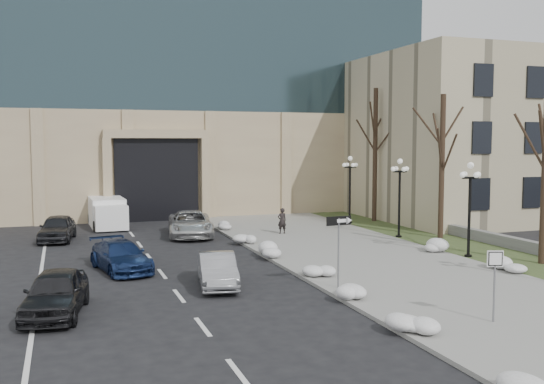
{
  "coord_description": "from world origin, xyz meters",
  "views": [
    {
      "loc": [
        -10.53,
        -12.11,
        5.77
      ],
      "look_at": [
        -1.61,
        13.45,
        3.5
      ],
      "focal_mm": 40.0,
      "sensor_mm": 36.0,
      "label": 1
    }
  ],
  "objects_px": {
    "box_truck": "(107,213)",
    "car_e": "(57,228)",
    "lamppost_c": "(400,187)",
    "lamppost_d": "(350,180)",
    "car_d": "(190,224)",
    "one_way_sign": "(343,229)",
    "car_c": "(121,256)",
    "car_b": "(217,270)",
    "pedestrian": "(282,221)",
    "car_a": "(56,293)",
    "lamppost_b": "(470,197)",
    "keep_sign": "(495,271)"
  },
  "relations": [
    {
      "from": "car_a",
      "to": "pedestrian",
      "type": "distance_m",
      "value": 18.81
    },
    {
      "from": "car_b",
      "to": "lamppost_c",
      "type": "bearing_deg",
      "value": 40.74
    },
    {
      "from": "one_way_sign",
      "to": "lamppost_c",
      "type": "relative_size",
      "value": 0.61
    },
    {
      "from": "car_d",
      "to": "box_truck",
      "type": "height_order",
      "value": "box_truck"
    },
    {
      "from": "box_truck",
      "to": "car_e",
      "type": "bearing_deg",
      "value": -123.19
    },
    {
      "from": "car_b",
      "to": "box_truck",
      "type": "distance_m",
      "value": 19.35
    },
    {
      "from": "car_e",
      "to": "car_a",
      "type": "bearing_deg",
      "value": -81.66
    },
    {
      "from": "pedestrian",
      "to": "lamppost_c",
      "type": "distance_m",
      "value": 7.36
    },
    {
      "from": "car_a",
      "to": "car_e",
      "type": "height_order",
      "value": "car_a"
    },
    {
      "from": "car_b",
      "to": "lamppost_b",
      "type": "bearing_deg",
      "value": 15.81
    },
    {
      "from": "car_e",
      "to": "car_c",
      "type": "bearing_deg",
      "value": -66.02
    },
    {
      "from": "car_b",
      "to": "car_c",
      "type": "relative_size",
      "value": 0.88
    },
    {
      "from": "car_a",
      "to": "box_truck",
      "type": "distance_m",
      "value": 21.49
    },
    {
      "from": "car_d",
      "to": "pedestrian",
      "type": "height_order",
      "value": "pedestrian"
    },
    {
      "from": "box_truck",
      "to": "lamppost_d",
      "type": "height_order",
      "value": "lamppost_d"
    },
    {
      "from": "car_b",
      "to": "pedestrian",
      "type": "xyz_separation_m",
      "value": [
        6.95,
        11.47,
        0.25
      ]
    },
    {
      "from": "pedestrian",
      "to": "lamppost_c",
      "type": "xyz_separation_m",
      "value": [
        6.12,
        -3.47,
        2.17
      ]
    },
    {
      "from": "car_a",
      "to": "car_b",
      "type": "distance_m",
      "value": 6.41
    },
    {
      "from": "pedestrian",
      "to": "lamppost_b",
      "type": "xyz_separation_m",
      "value": [
        6.12,
        -9.97,
        2.17
      ]
    },
    {
      "from": "car_c",
      "to": "car_e",
      "type": "distance_m",
      "value": 10.01
    },
    {
      "from": "car_a",
      "to": "one_way_sign",
      "type": "distance_m",
      "value": 10.59
    },
    {
      "from": "car_b",
      "to": "one_way_sign",
      "type": "relative_size",
      "value": 1.38
    },
    {
      "from": "car_b",
      "to": "lamppost_d",
      "type": "relative_size",
      "value": 0.84
    },
    {
      "from": "one_way_sign",
      "to": "car_e",
      "type": "bearing_deg",
      "value": 120.7
    },
    {
      "from": "box_truck",
      "to": "lamppost_d",
      "type": "relative_size",
      "value": 1.31
    },
    {
      "from": "car_a",
      "to": "car_c",
      "type": "distance_m",
      "value": 6.92
    },
    {
      "from": "car_a",
      "to": "keep_sign",
      "type": "distance_m",
      "value": 14.22
    },
    {
      "from": "car_e",
      "to": "lamppost_c",
      "type": "height_order",
      "value": "lamppost_c"
    },
    {
      "from": "car_c",
      "to": "lamppost_c",
      "type": "distance_m",
      "value": 17.02
    },
    {
      "from": "lamppost_b",
      "to": "lamppost_c",
      "type": "xyz_separation_m",
      "value": [
        0.0,
        6.5,
        0.0
      ]
    },
    {
      "from": "box_truck",
      "to": "lamppost_b",
      "type": "distance_m",
      "value": 23.89
    },
    {
      "from": "pedestrian",
      "to": "box_truck",
      "type": "bearing_deg",
      "value": -42.53
    },
    {
      "from": "car_e",
      "to": "lamppost_c",
      "type": "distance_m",
      "value": 20.16
    },
    {
      "from": "one_way_sign",
      "to": "lamppost_b",
      "type": "distance_m",
      "value": 9.46
    },
    {
      "from": "keep_sign",
      "to": "lamppost_c",
      "type": "distance_m",
      "value": 17.06
    },
    {
      "from": "car_e",
      "to": "lamppost_d",
      "type": "relative_size",
      "value": 0.93
    },
    {
      "from": "car_b",
      "to": "car_a",
      "type": "bearing_deg",
      "value": -151.35
    },
    {
      "from": "car_a",
      "to": "one_way_sign",
      "type": "xyz_separation_m",
      "value": [
        10.46,
        -0.12,
        1.65
      ]
    },
    {
      "from": "car_d",
      "to": "one_way_sign",
      "type": "relative_size",
      "value": 1.91
    },
    {
      "from": "pedestrian",
      "to": "lamppost_d",
      "type": "distance_m",
      "value": 7.16
    },
    {
      "from": "car_c",
      "to": "lamppost_c",
      "type": "relative_size",
      "value": 0.96
    },
    {
      "from": "car_b",
      "to": "keep_sign",
      "type": "bearing_deg",
      "value": -39.38
    },
    {
      "from": "lamppost_c",
      "to": "lamppost_d",
      "type": "height_order",
      "value": "same"
    },
    {
      "from": "car_e",
      "to": "box_truck",
      "type": "height_order",
      "value": "box_truck"
    },
    {
      "from": "lamppost_c",
      "to": "lamppost_b",
      "type": "bearing_deg",
      "value": -90.0
    },
    {
      "from": "car_a",
      "to": "car_d",
      "type": "distance_m",
      "value": 16.91
    },
    {
      "from": "car_a",
      "to": "pedestrian",
      "type": "height_order",
      "value": "pedestrian"
    },
    {
      "from": "lamppost_d",
      "to": "lamppost_c",
      "type": "bearing_deg",
      "value": -90.0
    },
    {
      "from": "car_a",
      "to": "lamppost_c",
      "type": "bearing_deg",
      "value": 37.93
    },
    {
      "from": "car_a",
      "to": "lamppost_b",
      "type": "bearing_deg",
      "value": 20.76
    }
  ]
}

